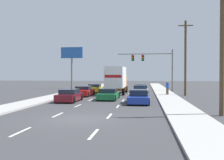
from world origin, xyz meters
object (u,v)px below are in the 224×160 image
car_red (84,91)px  car_maroon (69,96)px  box_truck (117,79)px  car_tan (141,89)px  car_white (141,91)px  utility_pole_near (222,44)px  car_blue (139,97)px  traffic_signal_mast (149,61)px  pedestrian_near_corner (167,88)px  utility_pole_mid (185,57)px  car_green (109,94)px  roadside_billboard (72,59)px  car_yellow (95,88)px

car_red → car_maroon: (0.21, -6.76, 0.00)m
box_truck → car_tan: box_truck is taller
car_white → utility_pole_near: (5.39, -14.22, 3.96)m
box_truck → car_blue: box_truck is taller
car_white → traffic_signal_mast: size_ratio=0.48×
box_truck → pedestrian_near_corner: (6.65, -1.71, -1.07)m
utility_pole_mid → pedestrian_near_corner: utility_pole_mid is taller
car_green → utility_pole_mid: utility_pole_mid is taller
box_truck → utility_pole_near: (8.71, -17.60, 2.51)m
car_tan → pedestrian_near_corner: bearing=-56.0°
car_maroon → car_blue: bearing=-5.5°
car_maroon → car_white: size_ratio=0.97×
car_tan → car_white: 6.78m
car_green → traffic_signal_mast: (4.43, 15.21, 4.35)m
car_green → car_red: bearing=131.4°
car_tan → utility_pole_mid: (5.64, -5.08, 4.26)m
car_red → pedestrian_near_corner: size_ratio=2.69×
car_red → roadside_billboard: (-6.40, 16.55, 5.10)m
car_red → traffic_signal_mast: size_ratio=0.51×
car_red → box_truck: bearing=45.3°
utility_pole_mid → pedestrian_near_corner: (-2.20, -0.04, -3.83)m
car_green → car_blue: bearing=-44.5°
pedestrian_near_corner → utility_pole_mid: bearing=1.0°
car_yellow → pedestrian_near_corner: pedestrian_near_corner is taller
car_green → car_white: size_ratio=1.05×
pedestrian_near_corner → car_green: bearing=-136.8°
box_truck → car_blue: (3.29, -11.11, -1.50)m
car_tan → car_blue: bearing=-89.7°
car_red → pedestrian_near_corner: bearing=10.9°
car_blue → roadside_billboard: 27.90m
box_truck → car_yellow: bearing=141.6°
box_truck → traffic_signal_mast: size_ratio=0.91×
car_maroon → utility_pole_near: bearing=-30.4°
car_green → traffic_signal_mast: 16.43m
car_yellow → car_green: size_ratio=0.98×
traffic_signal_mast → utility_pole_near: (4.23, -24.89, -0.32)m
box_truck → roadside_billboard: size_ratio=1.03×
car_blue → roadside_billboard: (-13.36, 23.96, 5.11)m
utility_pole_mid → car_white: bearing=-162.9°
car_yellow → utility_pole_mid: size_ratio=0.47×
car_blue → utility_pole_mid: utility_pole_mid is taller
traffic_signal_mast → box_truck: bearing=-121.6°
utility_pole_mid → box_truck: bearing=169.3°
box_truck → car_blue: size_ratio=1.82×
box_truck → car_blue: bearing=-73.5°
car_red → utility_pole_mid: (12.51, 2.03, 4.25)m
car_blue → car_maroon: bearing=174.5°
car_yellow → roadside_billboard: (-6.47, 10.00, 5.10)m
car_yellow → box_truck: size_ratio=0.54×
car_red → car_green: car_red is taller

